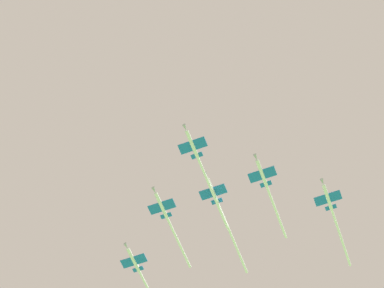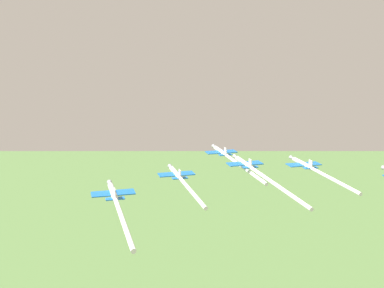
{
  "view_description": "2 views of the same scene",
  "coord_description": "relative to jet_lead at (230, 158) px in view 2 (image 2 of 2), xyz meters",
  "views": [
    {
      "loc": [
        96.9,
        -28.65,
        1.99
      ],
      "look_at": [
        2.06,
        -2.85,
        194.84
      ],
      "focal_mm": 62.51,
      "sensor_mm": 36.0,
      "label": 1
    },
    {
      "loc": [
        -83.71,
        115.04,
        229.17
      ],
      "look_at": [
        18.93,
        -9.84,
        193.53
      ],
      "focal_mm": 46.69,
      "sensor_mm": 36.0,
      "label": 2
    }
  ],
  "objects": [
    {
      "name": "jet_port_inner",
      "position": [
        -1.8,
        23.39,
        -0.64
      ],
      "size": [
        28.99,
        21.33,
        2.7
      ],
      "rotation": [
        0.0,
        0.0,
        4.09
      ],
      "color": "white"
    },
    {
      "name": "jet_starboard_outer",
      "position": [
        -6.84,
        49.12,
        1.38
      ],
      "size": [
        31.67,
        23.27,
        2.7
      ],
      "rotation": [
        0.0,
        0.0,
        4.09
      ],
      "color": "white"
    },
    {
      "name": "jet_port_outer",
      "position": [
        -16.64,
        12.02,
        1.4
      ],
      "size": [
        36.58,
        26.81,
        2.7
      ],
      "rotation": [
        0.0,
        0.0,
        4.09
      ],
      "color": "white"
    },
    {
      "name": "jet_starboard_inner",
      "position": [
        -22.86,
        -5.59,
        -0.47
      ],
      "size": [
        29.22,
        21.5,
        2.7
      ],
      "rotation": [
        0.0,
        0.0,
        4.09
      ],
      "color": "white"
    },
    {
      "name": "jet_lead",
      "position": [
        0.0,
        0.0,
        0.0
      ],
      "size": [
        34.89,
        25.59,
        2.7
      ],
      "rotation": [
        0.0,
        0.0,
        4.09
      ],
      "color": "white"
    }
  ]
}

